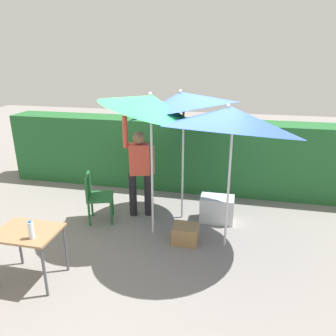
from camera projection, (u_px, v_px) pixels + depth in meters
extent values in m
plane|color=gray|center=(164.00, 236.00, 5.43)|extent=(24.00, 24.00, 0.00)
cube|color=#23602D|center=(186.00, 155.00, 7.14)|extent=(8.00, 0.70, 1.54)
cylinder|color=silver|center=(152.00, 177.00, 5.18)|extent=(0.04, 0.04, 2.04)
cone|color=green|center=(151.00, 104.00, 4.83)|extent=(1.59, 1.56, 0.78)
sphere|color=silver|center=(150.00, 94.00, 4.81)|extent=(0.05, 0.05, 0.05)
cylinder|color=silver|center=(183.00, 167.00, 5.71)|extent=(0.04, 0.04, 1.97)
cone|color=blue|center=(182.00, 102.00, 5.30)|extent=(1.93, 1.87, 0.94)
sphere|color=silver|center=(181.00, 91.00, 5.22)|extent=(0.05, 0.05, 0.05)
cylinder|color=silver|center=(228.00, 192.00, 4.87)|extent=(0.04, 0.04, 1.83)
cone|color=blue|center=(230.00, 120.00, 4.52)|extent=(2.10, 2.09, 0.91)
sphere|color=silver|center=(228.00, 105.00, 4.47)|extent=(0.05, 0.05, 0.05)
cylinder|color=black|center=(133.00, 195.00, 6.00)|extent=(0.14, 0.14, 0.82)
cylinder|color=black|center=(148.00, 194.00, 6.02)|extent=(0.14, 0.14, 0.82)
cube|color=#E04C38|center=(139.00, 159.00, 5.78)|extent=(0.41, 0.31, 0.56)
sphere|color=#8C6647|center=(139.00, 138.00, 5.65)|extent=(0.22, 0.22, 0.22)
cylinder|color=#E04C38|center=(125.00, 132.00, 5.60)|extent=(0.11, 0.11, 0.56)
cylinder|color=#8C6647|center=(152.00, 160.00, 5.80)|extent=(0.11, 0.11, 0.52)
cylinder|color=#236633|center=(111.00, 214.00, 5.71)|extent=(0.04, 0.04, 0.44)
cylinder|color=#236633|center=(113.00, 204.00, 6.07)|extent=(0.04, 0.04, 0.44)
cylinder|color=#236633|center=(89.00, 215.00, 5.67)|extent=(0.04, 0.04, 0.44)
cylinder|color=#236633|center=(92.00, 205.00, 6.03)|extent=(0.04, 0.04, 0.44)
cube|color=#236633|center=(100.00, 197.00, 5.79)|extent=(0.55, 0.55, 0.05)
cube|color=#236633|center=(88.00, 186.00, 5.69)|extent=(0.17, 0.43, 0.40)
cube|color=silver|center=(217.00, 209.00, 5.85)|extent=(0.59, 0.37, 0.47)
cube|color=#9E7A4C|center=(185.00, 234.00, 5.22)|extent=(0.40, 0.34, 0.29)
cylinder|color=#4C4C51|center=(66.00, 249.00, 4.46)|extent=(0.04, 0.04, 0.71)
cylinder|color=#4C4C51|center=(19.00, 242.00, 4.60)|extent=(0.04, 0.04, 0.71)
cylinder|color=#4C4C51|center=(44.00, 272.00, 3.98)|extent=(0.04, 0.04, 0.71)
cube|color=#99724C|center=(27.00, 232.00, 4.17)|extent=(0.80, 0.60, 0.03)
cylinder|color=silver|center=(31.00, 230.00, 3.96)|extent=(0.07, 0.07, 0.22)
cylinder|color=#2D60B7|center=(30.00, 222.00, 3.92)|extent=(0.04, 0.04, 0.02)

